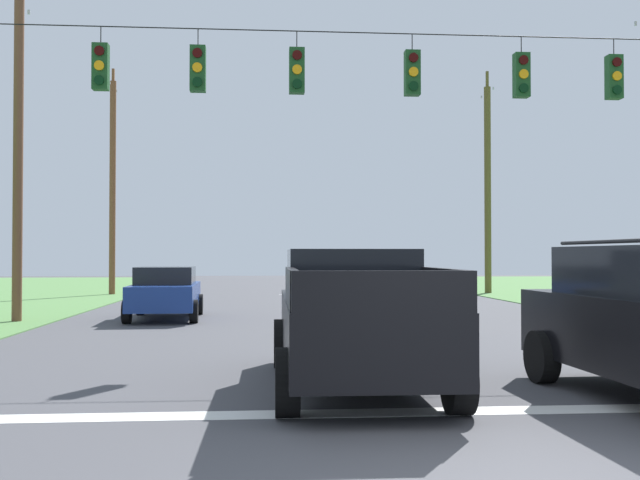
# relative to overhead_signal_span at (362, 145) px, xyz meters

# --- Properties ---
(stop_bar_stripe) EXTENTS (14.78, 0.45, 0.01)m
(stop_bar_stripe) POSITION_rel_overhead_signal_span_xyz_m (-0.05, -6.56, -4.19)
(stop_bar_stripe) COLOR white
(stop_bar_stripe) RESTS_ON ground
(lane_dash_0) EXTENTS (2.50, 0.15, 0.01)m
(lane_dash_0) POSITION_rel_overhead_signal_span_xyz_m (-0.05, -0.56, -4.19)
(lane_dash_0) COLOR white
(lane_dash_0) RESTS_ON ground
(lane_dash_1) EXTENTS (2.50, 0.15, 0.01)m
(lane_dash_1) POSITION_rel_overhead_signal_span_xyz_m (-0.05, 5.99, -4.19)
(lane_dash_1) COLOR white
(lane_dash_1) RESTS_ON ground
(lane_dash_2) EXTENTS (2.50, 0.15, 0.01)m
(lane_dash_2) POSITION_rel_overhead_signal_span_xyz_m (-0.05, 12.28, -4.19)
(lane_dash_2) COLOR white
(lane_dash_2) RESTS_ON ground
(lane_dash_3) EXTENTS (2.50, 0.15, 0.01)m
(lane_dash_3) POSITION_rel_overhead_signal_span_xyz_m (-0.05, 19.21, -4.19)
(lane_dash_3) COLOR white
(lane_dash_3) RESTS_ON ground
(overhead_signal_span) EXTENTS (17.02, 0.31, 7.25)m
(overhead_signal_span) POSITION_rel_overhead_signal_span_xyz_m (0.00, 0.00, 0.00)
(overhead_signal_span) COLOR brown
(overhead_signal_span) RESTS_ON ground
(pickup_truck) EXTENTS (2.33, 5.42, 1.95)m
(pickup_truck) POSITION_rel_overhead_signal_span_xyz_m (-0.77, -4.80, -3.22)
(pickup_truck) COLOR black
(pickup_truck) RESTS_ON ground
(distant_car_crossing_white) EXTENTS (2.21, 4.39, 1.52)m
(distant_car_crossing_white) POSITION_rel_overhead_signal_span_xyz_m (1.56, 4.39, -3.40)
(distant_car_crossing_white) COLOR silver
(distant_car_crossing_white) RESTS_ON ground
(distant_car_oncoming) EXTENTS (2.14, 4.36, 1.52)m
(distant_car_oncoming) POSITION_rel_overhead_signal_span_xyz_m (-4.91, 6.43, -3.40)
(distant_car_oncoming) COLOR navy
(distant_car_oncoming) RESTS_ON ground
(utility_pole_far_right) EXTENTS (0.32, 1.95, 10.84)m
(utility_pole_far_right) POSITION_rel_overhead_signal_span_xyz_m (8.83, 19.38, 1.00)
(utility_pole_far_right) COLOR brown
(utility_pole_far_right) RESTS_ON ground
(utility_pole_mid_left) EXTENTS (0.27, 1.85, 10.84)m
(utility_pole_mid_left) POSITION_rel_overhead_signal_span_xyz_m (-8.89, 5.68, 1.22)
(utility_pole_mid_left) COLOR brown
(utility_pole_mid_left) RESTS_ON ground
(utility_pole_far_left) EXTENTS (0.29, 1.66, 10.66)m
(utility_pole_far_left) POSITION_rel_overhead_signal_span_xyz_m (-9.13, 19.61, 1.00)
(utility_pole_far_left) COLOR brown
(utility_pole_far_left) RESTS_ON ground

